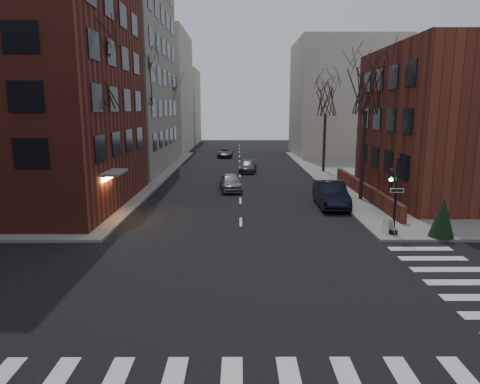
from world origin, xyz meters
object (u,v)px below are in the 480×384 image
(traffic_signal, at_px, (394,201))
(evergreen_shrub, at_px, (443,217))
(tree_left_a, at_px, (95,77))
(car_lane_gray, at_px, (248,166))
(car_lane_silver, at_px, (230,182))
(tree_left_c, at_px, (166,97))
(tree_right_b, at_px, (326,99))
(car_lane_far, at_px, (225,153))
(tree_right_a, at_px, (366,88))
(tree_left_b, at_px, (140,82))
(sandwich_board, at_px, (388,226))
(parked_sedan, at_px, (331,194))
(streetlamp_far, at_px, (175,128))
(streetlamp_near, at_px, (138,139))

(traffic_signal, relative_size, evergreen_shrub, 1.92)
(tree_left_a, xyz_separation_m, car_lane_gray, (9.65, 18.34, -7.86))
(car_lane_silver, distance_m, evergreen_shrub, 17.43)
(tree_left_c, bearing_deg, tree_left_a, -90.00)
(tree_right_b, bearing_deg, car_lane_far, 126.22)
(tree_left_c, distance_m, tree_right_a, 28.17)
(tree_right_a, bearing_deg, tree_left_b, 155.56)
(tree_left_a, relative_size, car_lane_gray, 2.44)
(sandwich_board, height_order, evergreen_shrub, evergreen_shrub)
(tree_left_c, xyz_separation_m, parked_sedan, (15.00, -23.92, -7.17))
(streetlamp_far, xyz_separation_m, car_lane_gray, (9.05, -9.66, -3.63))
(car_lane_gray, relative_size, car_lane_far, 0.98)
(tree_left_b, xyz_separation_m, tree_right_a, (17.60, -8.00, -0.88))
(tree_left_a, height_order, car_lane_far, tree_left_a)
(tree_right_a, xyz_separation_m, streetlamp_near, (-17.00, 4.00, -3.79))
(streetlamp_far, distance_m, car_lane_silver, 21.67)
(tree_left_b, bearing_deg, tree_left_c, 90.00)
(tree_left_a, xyz_separation_m, tree_left_b, (0.00, 12.00, 0.44))
(tree_left_c, height_order, streetlamp_far, tree_left_c)
(tree_right_b, bearing_deg, tree_left_c, 155.56)
(tree_left_a, bearing_deg, tree_left_c, 90.00)
(streetlamp_near, xyz_separation_m, evergreen_shrub, (18.48, -13.50, -3.04))
(parked_sedan, height_order, car_lane_far, parked_sedan)
(tree_right_a, distance_m, evergreen_shrub, 11.80)
(parked_sedan, xyz_separation_m, car_lane_silver, (-7.00, 5.86, -0.15))
(parked_sedan, distance_m, evergreen_shrub, 8.61)
(traffic_signal, bearing_deg, tree_right_b, 87.85)
(evergreen_shrub, bearing_deg, car_lane_far, 107.80)
(tree_right_a, bearing_deg, traffic_signal, -95.47)
(tree_left_c, relative_size, sandwich_board, 11.95)
(tree_left_a, distance_m, sandwich_board, 18.98)
(evergreen_shrub, bearing_deg, streetlamp_near, 143.85)
(tree_left_b, relative_size, car_lane_silver, 2.61)
(car_lane_far, bearing_deg, car_lane_silver, -85.33)
(parked_sedan, xyz_separation_m, car_lane_far, (-8.20, 30.67, -0.26))
(parked_sedan, bearing_deg, car_lane_far, 106.37)
(tree_left_a, relative_size, tree_left_b, 0.95)
(tree_left_a, height_order, streetlamp_near, tree_left_a)
(car_lane_gray, relative_size, sandwich_board, 5.17)
(tree_left_b, height_order, tree_right_b, tree_left_b)
(streetlamp_near, bearing_deg, tree_left_c, 91.91)
(car_lane_far, xyz_separation_m, evergreen_shrub, (12.28, -38.24, 0.60))
(tree_right_b, xyz_separation_m, sandwich_board, (-1.09, -22.99, -7.03))
(tree_right_b, bearing_deg, streetlamp_far, 149.53)
(car_lane_silver, distance_m, car_lane_gray, 10.53)
(tree_right_b, xyz_separation_m, evergreen_shrub, (1.48, -23.50, -6.39))
(tree_right_a, bearing_deg, car_lane_far, 110.59)
(tree_left_c, bearing_deg, sandwich_board, -61.96)
(tree_right_a, distance_m, car_lane_gray, 18.00)
(car_lane_far, bearing_deg, tree_right_a, -67.51)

